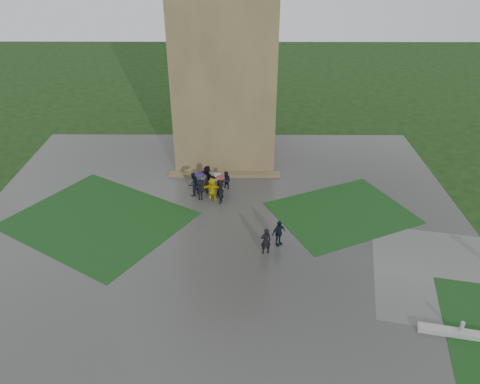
{
  "coord_description": "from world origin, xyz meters",
  "views": [
    {
      "loc": [
        1.45,
        -22.93,
        17.81
      ],
      "look_at": [
        1.28,
        5.87,
        1.2
      ],
      "focal_mm": 35.0,
      "sensor_mm": 36.0,
      "label": 1
    }
  ],
  "objects_px": {
    "pedestrian_near": "(266,241)",
    "pedestrian_mid": "(279,233)",
    "tower": "(225,50)",
    "bench": "(211,179)"
  },
  "relations": [
    {
      "from": "pedestrian_near",
      "to": "bench",
      "type": "bearing_deg",
      "value": -77.09
    },
    {
      "from": "pedestrian_mid",
      "to": "pedestrian_near",
      "type": "height_order",
      "value": "pedestrian_near"
    },
    {
      "from": "pedestrian_near",
      "to": "tower",
      "type": "bearing_deg",
      "value": -89.71
    },
    {
      "from": "pedestrian_near",
      "to": "pedestrian_mid",
      "type": "bearing_deg",
      "value": -144.74
    },
    {
      "from": "tower",
      "to": "bench",
      "type": "height_order",
      "value": "tower"
    },
    {
      "from": "tower",
      "to": "pedestrian_near",
      "type": "xyz_separation_m",
      "value": [
        2.89,
        -14.64,
        -8.09
      ]
    },
    {
      "from": "bench",
      "to": "pedestrian_mid",
      "type": "height_order",
      "value": "pedestrian_mid"
    },
    {
      "from": "bench",
      "to": "pedestrian_near",
      "type": "distance_m",
      "value": 9.66
    },
    {
      "from": "pedestrian_mid",
      "to": "pedestrian_near",
      "type": "relative_size",
      "value": 0.98
    },
    {
      "from": "bench",
      "to": "pedestrian_mid",
      "type": "relative_size",
      "value": 0.88
    }
  ]
}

